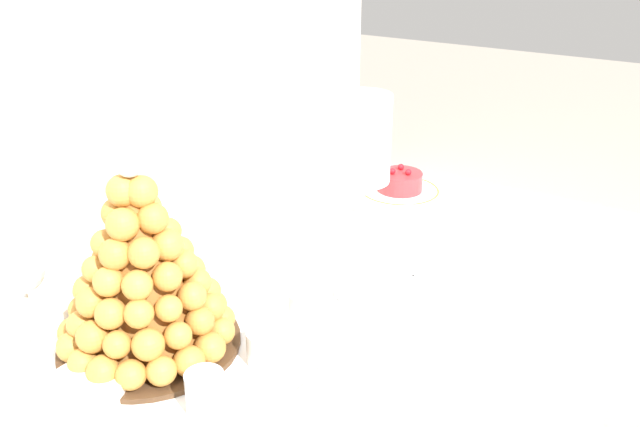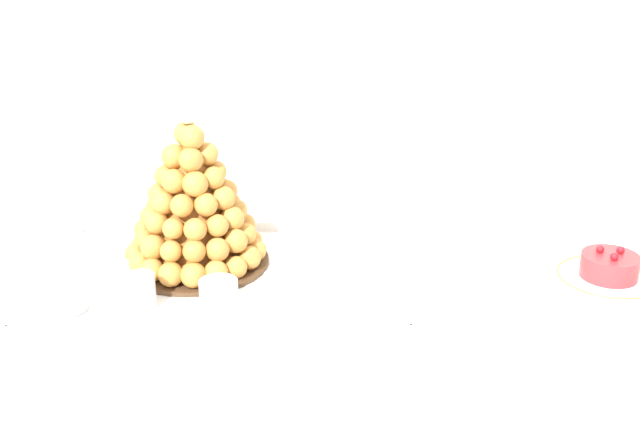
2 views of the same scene
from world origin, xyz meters
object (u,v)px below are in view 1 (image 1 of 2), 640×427
wine_glass (21,275)px  dessert_cup_centre (269,347)px  serving_tray (199,338)px  dessert_cup_mid_left (205,394)px  dessert_cup_right (352,279)px  macaron_goblet (362,142)px  dessert_cup_mid_right (307,310)px  croquembouche (142,276)px  creme_brulee_ramekin (87,386)px  fruit_tart_plate (400,185)px

wine_glass → dessert_cup_centre: bearing=-64.7°
serving_tray → dessert_cup_mid_left: bearing=-136.3°
dessert_cup_right → dessert_cup_mid_left: bearing=177.2°
dessert_cup_mid_left → serving_tray: bearing=43.7°
wine_glass → macaron_goblet: bearing=-15.2°
dessert_cup_mid_right → wine_glass: wine_glass is taller
croquembouche → creme_brulee_ramekin: size_ratio=2.99×
dessert_cup_mid_left → dessert_cup_centre: bearing=-3.2°
serving_tray → dessert_cup_centre: bearing=-87.3°
dessert_cup_mid_left → dessert_cup_mid_right: (0.23, -0.00, 0.00)m
serving_tray → dessert_cup_right: bearing=-30.5°
serving_tray → croquembouche: size_ratio=2.08×
macaron_goblet → fruit_tart_plate: macaron_goblet is taller
dessert_cup_right → macaron_goblet: macaron_goblet is taller
dessert_cup_mid_right → macaron_goblet: size_ratio=0.23×
croquembouche → fruit_tart_plate: 0.73m
dessert_cup_mid_right → wine_glass: 0.40m
dessert_cup_centre → creme_brulee_ramekin: (-0.18, 0.16, -0.01)m
serving_tray → dessert_cup_centre: 0.12m
dessert_cup_mid_right → dessert_cup_right: (0.11, -0.01, 0.00)m
dessert_cup_centre → creme_brulee_ramekin: size_ratio=0.63×
macaron_goblet → wine_glass: 0.67m
serving_tray → dessert_cup_mid_right: dessert_cup_mid_right is taller
croquembouche → dessert_cup_right: croquembouche is taller
fruit_tart_plate → macaron_goblet: bearing=175.0°
fruit_tart_plate → wine_glass: 0.83m
creme_brulee_ramekin → macaron_goblet: size_ratio=0.39×
macaron_goblet → dessert_cup_centre: bearing=-165.5°
croquembouche → wine_glass: 0.16m
dessert_cup_right → creme_brulee_ramekin: size_ratio=0.61×
croquembouche → dessert_cup_mid_left: 0.19m
dessert_cup_right → macaron_goblet: bearing=25.9°
dessert_cup_centre → croquembouche: bearing=109.5°
croquembouche → dessert_cup_right: bearing=-32.5°
croquembouche → serving_tray: bearing=-40.0°
croquembouche → dessert_cup_right: (0.27, -0.17, -0.09)m
dessert_cup_centre → dessert_cup_mid_right: 0.10m
croquembouche → wine_glass: croquembouche is taller
macaron_goblet → wine_glass: size_ratio=1.55×
dessert_cup_mid_right → macaron_goblet: 0.44m
macaron_goblet → fruit_tart_plate: size_ratio=1.42×
fruit_tart_plate → croquembouche: bearing=176.1°
croquembouche → dessert_cup_centre: (0.06, -0.16, -0.09)m
croquembouche → dessert_cup_mid_right: croquembouche is taller
serving_tray → dessert_cup_mid_right: (0.11, -0.12, 0.03)m
dessert_cup_mid_left → dessert_cup_right: bearing=-2.8°
dessert_cup_right → wine_glass: 0.48m
serving_tray → macaron_goblet: size_ratio=2.43×
dessert_cup_right → wine_glass: (-0.36, 0.31, 0.09)m
croquembouche → creme_brulee_ramekin: croquembouche is taller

